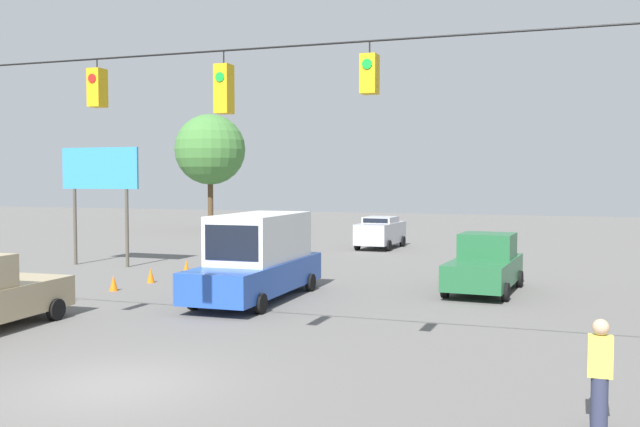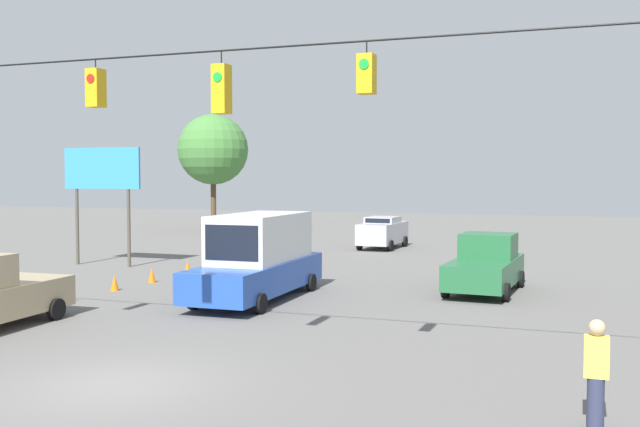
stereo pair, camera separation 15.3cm
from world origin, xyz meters
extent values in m
plane|color=#605E5B|center=(0.00, 0.00, 0.00)|extent=(140.00, 140.00, 0.00)
cylinder|color=black|center=(0.00, -1.63, 6.89)|extent=(21.67, 0.04, 0.04)
cube|color=gold|center=(-4.80, -1.63, 6.24)|extent=(0.32, 0.36, 0.78)
cylinder|color=black|center=(-4.80, -1.63, 6.76)|extent=(0.03, 0.03, 0.26)
cylinder|color=green|center=(-4.80, -1.44, 6.42)|extent=(0.20, 0.02, 0.20)
cube|color=gold|center=(-1.60, -1.63, 6.08)|extent=(0.32, 0.36, 1.04)
cylinder|color=black|center=(-1.60, -1.63, 6.75)|extent=(0.03, 0.03, 0.29)
cylinder|color=green|center=(-1.60, -1.44, 6.32)|extent=(0.20, 0.02, 0.20)
cube|color=gold|center=(1.60, -1.63, 6.24)|extent=(0.32, 0.36, 0.86)
cylinder|color=black|center=(1.60, -1.63, 6.78)|extent=(0.03, 0.03, 0.22)
cylinder|color=red|center=(1.60, -1.44, 6.43)|extent=(0.20, 0.02, 0.20)
cube|color=#234CB2|center=(1.58, -10.18, 0.82)|extent=(2.43, 7.19, 1.00)
cube|color=silver|center=(1.58, -10.54, 2.13)|extent=(2.21, 4.61, 1.62)
cube|color=black|center=(1.55, -8.24, 2.13)|extent=(1.86, 0.05, 1.14)
cylinder|color=black|center=(2.70, -7.84, 0.32)|extent=(0.23, 0.64, 0.64)
cylinder|color=black|center=(0.38, -7.87, 0.32)|extent=(0.23, 0.64, 0.64)
cylinder|color=black|center=(2.77, -12.49, 0.32)|extent=(0.23, 0.64, 0.64)
cylinder|color=black|center=(0.45, -12.53, 0.32)|extent=(0.23, 0.64, 0.64)
cylinder|color=black|center=(5.67, -4.98, 0.32)|extent=(0.25, 0.65, 0.64)
cube|color=#236038|center=(-5.64, -14.42, 0.77)|extent=(2.43, 5.39, 0.90)
cube|color=#236038|center=(-5.68, -15.05, 1.67)|extent=(2.04, 2.02, 0.90)
cube|color=black|center=(-5.75, -16.00, 1.67)|extent=(1.66, 0.13, 0.63)
cylinder|color=black|center=(-6.79, -16.05, 0.32)|extent=(0.26, 0.65, 0.64)
cylinder|color=black|center=(-4.72, -16.19, 0.32)|extent=(0.26, 0.65, 0.64)
cylinder|color=black|center=(-6.56, -12.64, 0.32)|extent=(0.26, 0.65, 0.64)
cylinder|color=black|center=(-4.49, -12.78, 0.32)|extent=(0.26, 0.65, 0.64)
cube|color=#A8AAB2|center=(2.02, -28.86, 0.92)|extent=(2.10, 4.63, 1.20)
cube|color=#A8AAB2|center=(2.02, -28.86, 1.70)|extent=(1.82, 2.08, 0.36)
cube|color=black|center=(2.07, -27.85, 1.70)|extent=(1.50, 0.10, 0.25)
cylinder|color=black|center=(3.03, -27.43, 0.32)|extent=(0.25, 0.65, 0.64)
cylinder|color=black|center=(1.16, -27.34, 0.32)|extent=(0.25, 0.65, 0.64)
cylinder|color=black|center=(2.88, -30.38, 0.32)|extent=(0.25, 0.65, 0.64)
cylinder|color=black|center=(1.01, -30.29, 0.32)|extent=(0.25, 0.65, 0.64)
cone|color=orange|center=(7.21, -5.37, 0.29)|extent=(0.31, 0.31, 0.59)
cone|color=orange|center=(7.35, -7.55, 0.29)|extent=(0.31, 0.31, 0.59)
cone|color=orange|center=(7.38, -10.17, 0.29)|extent=(0.31, 0.31, 0.59)
cone|color=orange|center=(7.21, -12.39, 0.29)|extent=(0.31, 0.31, 0.59)
cone|color=orange|center=(7.22, -15.20, 0.29)|extent=(0.31, 0.31, 0.59)
cylinder|color=#4C473D|center=(11.02, -16.34, 1.83)|extent=(0.16, 0.16, 3.66)
cylinder|color=#4C473D|center=(13.96, -16.34, 1.83)|extent=(0.16, 0.16, 3.66)
cube|color=#338CBF|center=(12.49, -16.34, 4.64)|extent=(4.20, 0.12, 1.96)
cylinder|color=#2D334C|center=(-9.09, -0.57, 0.44)|extent=(0.28, 0.28, 0.88)
cube|color=#D8CC4C|center=(-9.09, -0.57, 1.23)|extent=(0.40, 0.24, 0.70)
sphere|color=tan|center=(-9.09, -0.57, 1.72)|extent=(0.28, 0.28, 0.28)
cylinder|color=#4C3823|center=(18.52, -38.58, 2.44)|extent=(0.43, 0.43, 4.89)
sphere|color=#427A38|center=(18.52, -38.58, 6.43)|extent=(5.60, 5.60, 5.60)
camera|label=1|loc=(-8.58, 12.05, 4.21)|focal=40.00mm
camera|label=2|loc=(-8.72, 12.00, 4.21)|focal=40.00mm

